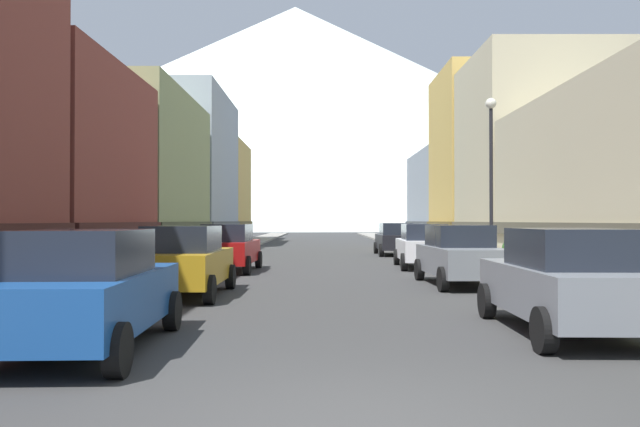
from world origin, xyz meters
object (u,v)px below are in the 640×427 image
object	(u,v)px
car_right_2	(423,246)
car_left_2	(229,248)
car_left_1	(184,261)
car_right_0	(567,281)
trash_bin_right	(592,272)
potted_plant_0	(512,251)
potted_plant_1	(527,257)
streetlamp_right	(491,159)
car_left_0	(85,290)
car_right_1	(460,255)
car_right_3	(395,239)

from	to	relation	value
car_right_2	car_left_2	bearing A→B (deg)	-167.19
car_left_1	car_right_0	size ratio (longest dim) A/B	0.99
trash_bin_right	potted_plant_0	size ratio (longest dim) A/B	0.92
potted_plant_1	streetlamp_right	world-z (taller)	streetlamp_right
car_left_0	car_right_2	size ratio (longest dim) A/B	1.00
potted_plant_0	trash_bin_right	bearing A→B (deg)	-94.33
potted_plant_0	streetlamp_right	bearing A→B (deg)	-117.49
car_right_2	trash_bin_right	xyz separation A→B (m)	(2.55, -9.80, -0.26)
streetlamp_right	car_left_0	bearing A→B (deg)	-128.08
car_right_1	potted_plant_0	bearing A→B (deg)	59.77
car_left_2	potted_plant_1	bearing A→B (deg)	-6.94
car_right_3	streetlamp_right	distance (m)	14.17
car_right_2	potted_plant_1	xyz separation A→B (m)	(3.20, -3.04, -0.28)
car_right_1	potted_plant_0	distance (m)	6.36
car_right_2	car_right_3	distance (m)	9.35
car_right_0	car_right_1	distance (m)	7.96
car_left_1	trash_bin_right	size ratio (longest dim) A/B	4.49
car_right_0	car_right_1	xyz separation A→B (m)	(-0.00, 7.96, 0.00)
car_left_0	car_right_0	world-z (taller)	same
car_right_3	car_left_1	bearing A→B (deg)	-112.07
car_left_0	car_right_3	size ratio (longest dim) A/B	1.01
car_right_0	car_right_2	xyz separation A→B (m)	(-0.00, 14.68, 0.00)
car_right_1	car_right_0	bearing A→B (deg)	-89.99
car_left_0	trash_bin_right	bearing A→B (deg)	31.72
car_right_0	trash_bin_right	size ratio (longest dim) A/B	4.52
car_left_2	car_right_1	world-z (taller)	same
car_right_3	potted_plant_0	world-z (taller)	car_right_3
car_left_2	car_right_3	distance (m)	13.43
streetlamp_right	car_right_3	bearing A→B (deg)	96.43
streetlamp_right	potted_plant_1	bearing A→B (deg)	39.35
car_left_0	car_right_3	bearing A→B (deg)	73.36
car_right_2	trash_bin_right	size ratio (longest dim) A/B	4.56
car_right_3	potted_plant_1	distance (m)	12.80
car_left_0	car_right_2	xyz separation A→B (m)	(7.60, 16.07, 0.00)
car_right_3	potted_plant_1	world-z (taller)	car_right_3
car_left_2	car_right_0	world-z (taller)	same
potted_plant_1	streetlamp_right	xyz separation A→B (m)	(-1.65, -1.35, 3.36)
trash_bin_right	potted_plant_0	bearing A→B (deg)	85.67
car_right_2	potted_plant_0	size ratio (longest dim) A/B	4.21
car_left_1	car_right_0	xyz separation A→B (m)	(7.60, -5.29, 0.00)
car_right_0	car_right_2	world-z (taller)	same
car_right_0	car_right_1	size ratio (longest dim) A/B	0.99
car_right_3	car_right_2	bearing A→B (deg)	-90.01
car_right_0	car_right_2	size ratio (longest dim) A/B	0.99
car_left_0	car_left_2	xyz separation A→B (m)	(-0.00, 14.34, 0.00)
car_left_0	car_left_1	world-z (taller)	same
car_left_1	car_right_0	world-z (taller)	same
car_right_2	car_right_3	bearing A→B (deg)	89.99
car_right_1	car_left_1	bearing A→B (deg)	-160.63
car_right_3	streetlamp_right	xyz separation A→B (m)	(1.55, -13.74, 3.09)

